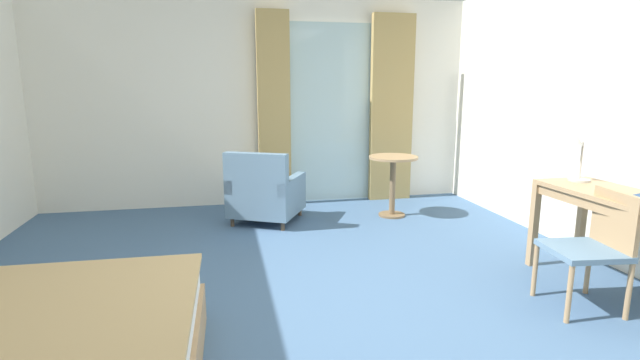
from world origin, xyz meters
TOP-DOWN VIEW (x-y plane):
  - ground at (0.00, 0.00)m, footprint 6.24×7.02m
  - wall_back at (0.00, 3.25)m, footprint 5.84×0.12m
  - balcony_glass_door at (0.96, 3.17)m, footprint 1.17×0.02m
  - curtain_panel_left at (0.16, 3.07)m, footprint 0.42×0.10m
  - curtain_panel_right at (1.76, 3.07)m, footprint 0.59×0.10m
  - writing_desk at (2.39, -0.25)m, footprint 0.59×1.42m
  - desk_chair at (2.02, -0.38)m, footprint 0.51×0.51m
  - desk_lamp at (2.36, 0.29)m, footprint 0.25×0.17m
  - armchair_by_window at (-0.06, 2.25)m, footprint 0.98×1.00m
  - round_cafe_table at (1.48, 2.21)m, footprint 0.58×0.58m

SIDE VIEW (x-z plane):
  - ground at x=0.00m, z-range -0.10..0.00m
  - armchair_by_window at x=-0.06m, z-range -0.09..0.76m
  - desk_chair at x=2.02m, z-range 0.06..0.91m
  - round_cafe_table at x=1.48m, z-range 0.17..0.90m
  - writing_desk at x=2.39m, z-range 0.29..1.07m
  - desk_lamp at x=2.36m, z-range 0.85..1.26m
  - balcony_glass_door at x=0.96m, z-range 0.00..2.38m
  - curtain_panel_left at x=0.16m, z-range 0.00..2.50m
  - curtain_panel_right at x=1.76m, z-range 0.00..2.50m
  - wall_back at x=0.00m, z-range 0.00..2.70m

